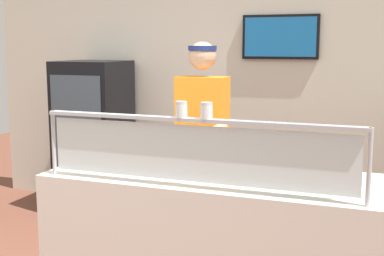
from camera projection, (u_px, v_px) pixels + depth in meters
shop_rear_unit at (279, 84)px, 5.00m from camera, size 6.42×0.13×2.70m
serving_counter at (212, 248)px, 3.24m from camera, size 2.02×0.78×0.95m
sneeze_guard at (194, 143)px, 2.82m from camera, size 1.85×0.06×0.40m
pizza_tray at (181, 167)px, 3.30m from camera, size 0.47×0.47×0.04m
pizza_server at (183, 164)px, 3.27m from camera, size 0.09×0.28×0.01m
parmesan_shaker at (181, 110)px, 2.82m from camera, size 0.07×0.07×0.09m
pepper_flake_shaker at (206, 112)px, 2.77m from camera, size 0.07×0.07×0.09m
worker_figure at (202, 141)px, 3.95m from camera, size 0.41×0.50×1.76m
drink_fridge at (94, 138)px, 5.30m from camera, size 0.65×0.64×1.57m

